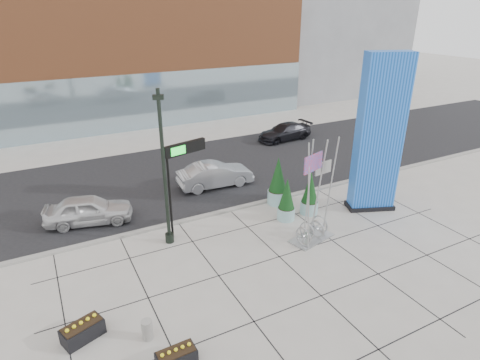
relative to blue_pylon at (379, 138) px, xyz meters
name	(u,v)px	position (x,y,z in m)	size (l,w,h in m)	color
ground	(249,251)	(-8.09, -0.75, -4.06)	(160.00, 160.00, 0.00)	#9E9991
street_asphalt	(176,176)	(-8.09, 9.25, -4.05)	(80.00, 12.00, 0.02)	black
curb_edge	(214,214)	(-8.09, 3.25, -4.00)	(80.00, 0.30, 0.12)	gray
tower_podium	(124,61)	(-7.09, 26.25, 1.44)	(34.00, 10.00, 11.00)	#A4582F
tower_glass_front	(140,102)	(-7.09, 21.45, -1.56)	(34.00, 0.60, 5.00)	#8CA5B2
building_grey_parking	(306,18)	(17.91, 31.25, 4.94)	(20.00, 18.00, 18.00)	slate
blue_pylon	(379,138)	(0.00, 0.00, 0.00)	(2.75, 1.96, 8.40)	#0C48B4
lamp_post	(165,185)	(-11.05, 1.73, -1.07)	(0.50, 0.40, 7.29)	black
public_art_sculpture	(314,215)	(-4.86, -1.18, -2.74)	(2.41, 1.60, 5.02)	#ABADB0
concrete_bollard	(147,330)	(-13.65, -3.75, -3.69)	(0.38, 0.38, 0.73)	gray
overhead_street_sign	(184,158)	(-9.99, 2.05, -0.07)	(2.17, 0.72, 4.64)	black
round_planter_east	(310,194)	(-3.39, 1.05, -2.92)	(0.96, 0.96, 2.40)	#91BFC3
round_planter_mid	(287,200)	(-4.89, 1.05, -2.95)	(0.93, 0.93, 2.33)	#91BFC3
round_planter_west	(278,182)	(-4.29, 2.85, -2.74)	(1.12, 1.12, 2.79)	#91BFC3
box_planter_north	(83,330)	(-15.59, -2.75, -3.72)	(1.50, 1.09, 0.74)	black
box_planter_south	(176,357)	(-13.15, -5.25, -3.75)	(1.25, 0.66, 0.68)	black
car_white_west	(89,210)	(-14.12, 5.43, -3.32)	(1.75, 4.35, 1.48)	silver
car_silver_mid	(215,175)	(-6.44, 6.62, -3.29)	(1.62, 4.66, 1.53)	#A3A4AA
car_dark_east	(285,132)	(2.69, 12.64, -3.37)	(1.92, 4.73, 1.37)	black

